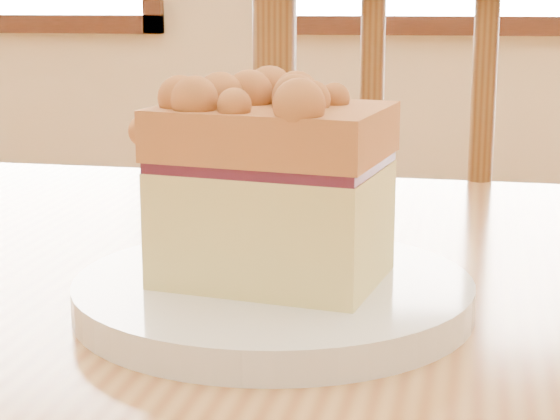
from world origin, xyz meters
name	(u,v)px	position (x,y,z in m)	size (l,w,h in m)	color
cafe_chair_main	(454,378)	(0.07, 0.78, 0.50)	(0.46, 0.46, 0.99)	brown
plate	(273,295)	(-0.06, 0.25, 0.76)	(0.21, 0.21, 0.02)	white
cake_slice	(268,180)	(-0.07, 0.25, 0.82)	(0.13, 0.11, 0.11)	#FFF090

